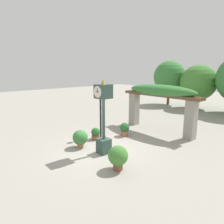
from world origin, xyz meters
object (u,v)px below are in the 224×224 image
at_px(potted_plant_far_left, 118,156).
at_px(potted_plant_near_right, 80,138).
at_px(lamp_post, 100,105).
at_px(potted_plant_near_left, 124,129).
at_px(potted_plant_far_right, 96,134).
at_px(pedestal_clock, 104,116).

bearing_deg(potted_plant_far_left, potted_plant_near_right, 177.06).
bearing_deg(potted_plant_near_right, lamp_post, 108.52).
distance_m(potted_plant_far_left, lamp_post, 4.09).
height_order(potted_plant_near_left, potted_plant_far_left, potted_plant_far_left).
xyz_separation_m(potted_plant_far_left, potted_plant_far_right, (-3.22, 1.38, -0.20)).
bearing_deg(lamp_post, potted_plant_near_right, -71.48).
xyz_separation_m(potted_plant_near_left, potted_plant_near_right, (-0.20, -2.85, 0.08)).
distance_m(potted_plant_near_right, lamp_post, 2.26).
height_order(potted_plant_near_right, lamp_post, lamp_post).
relative_size(potted_plant_near_left, potted_plant_far_right, 1.16).
bearing_deg(pedestal_clock, potted_plant_near_left, 113.71).
bearing_deg(pedestal_clock, potted_plant_far_right, 154.65).
distance_m(potted_plant_near_left, potted_plant_near_right, 2.85).
relative_size(pedestal_clock, lamp_post, 1.24).
xyz_separation_m(pedestal_clock, potted_plant_near_left, (-1.05, 2.40, -1.33)).
relative_size(pedestal_clock, potted_plant_far_right, 5.06).
height_order(potted_plant_near_right, potted_plant_far_right, potted_plant_near_right).
bearing_deg(potted_plant_far_left, potted_plant_near_left, 131.23).
xyz_separation_m(potted_plant_far_left, lamp_post, (-3.40, 1.88, 1.27)).
bearing_deg(potted_plant_near_right, potted_plant_near_left, 86.01).
bearing_deg(lamp_post, pedestal_clock, -35.07).
xyz_separation_m(pedestal_clock, lamp_post, (-1.83, 1.29, 0.07)).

